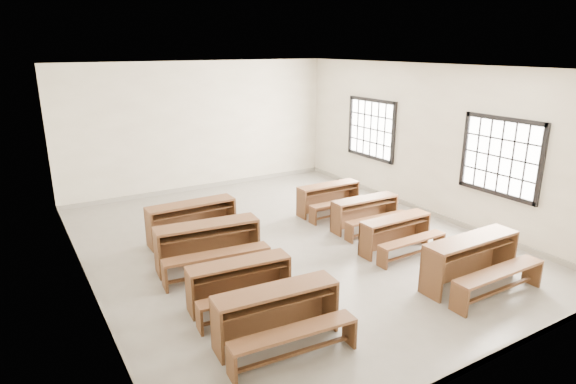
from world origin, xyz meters
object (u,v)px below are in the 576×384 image
desk_set_1 (240,281)px  desk_set_3 (193,219)px  desk_set_6 (366,211)px  desk_set_7 (330,197)px  desk_set_0 (278,312)px  desk_set_5 (397,232)px  desk_set_2 (209,242)px  desk_set_4 (473,259)px

desk_set_1 → desk_set_3: size_ratio=0.92×
desk_set_6 → desk_set_7: size_ratio=1.00×
desk_set_0 → desk_set_1: 1.04m
desk_set_5 → desk_set_3: bearing=141.0°
desk_set_6 → desk_set_2: bearing=-177.7°
desk_set_3 → desk_set_5: bearing=-39.0°
desk_set_2 → desk_set_6: size_ratio=1.23×
desk_set_2 → desk_set_6: 3.36m
desk_set_3 → desk_set_7: 3.13m
desk_set_0 → desk_set_2: desk_set_2 is taller
desk_set_5 → desk_set_7: desk_set_7 is taller
desk_set_1 → desk_set_3: 2.61m
desk_set_0 → desk_set_3: desk_set_3 is taller
desk_set_0 → desk_set_3: 3.65m
desk_set_4 → desk_set_5: bearing=93.1°
desk_set_1 → desk_set_0: bearing=-84.0°
desk_set_5 → desk_set_7: 2.31m
desk_set_4 → desk_set_6: bearing=86.6°
desk_set_1 → desk_set_2: bearing=91.8°
desk_set_3 → desk_set_5: (2.95, -2.33, -0.07)m
desk_set_2 → desk_set_5: 3.31m
desk_set_1 → desk_set_4: size_ratio=0.90×
desk_set_3 → desk_set_4: size_ratio=0.98×
desk_set_2 → desk_set_5: bearing=-13.3°
desk_set_2 → desk_set_7: desk_set_2 is taller
desk_set_0 → desk_set_3: size_ratio=0.98×
desk_set_1 → desk_set_6: bearing=27.6°
desk_set_0 → desk_set_7: 4.95m
desk_set_1 → desk_set_6: 3.73m
desk_set_1 → desk_set_2: 1.38m
desk_set_3 → desk_set_7: desk_set_3 is taller
desk_set_6 → desk_set_5: bearing=-100.2°
desk_set_1 → desk_set_7: bearing=42.6°
desk_set_4 → desk_set_6: 2.70m
desk_set_2 → desk_set_6: (3.36, 0.03, -0.07)m
desk_set_0 → desk_set_5: desk_set_0 is taller
desk_set_6 → desk_set_7: (-0.06, 1.16, 0.00)m
desk_set_0 → desk_set_6: 4.22m
desk_set_0 → desk_set_5: 3.46m
desk_set_2 → desk_set_4: bearing=-33.5°
desk_set_2 → desk_set_3: bearing=88.0°
desk_set_0 → desk_set_1: desk_set_0 is taller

